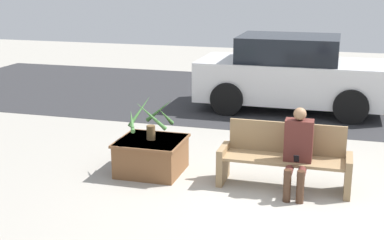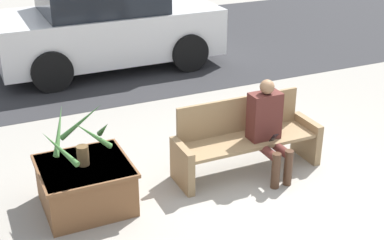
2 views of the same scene
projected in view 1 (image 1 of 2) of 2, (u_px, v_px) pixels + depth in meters
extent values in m
plane|color=#9E998E|center=(278.00, 202.00, 7.11)|extent=(30.00, 30.00, 0.00)
cube|color=#2D2D30|center=(310.00, 100.00, 12.81)|extent=(20.00, 6.00, 0.01)
cube|color=#8C704C|center=(223.00, 164.00, 7.76)|extent=(0.09, 0.54, 0.54)
cube|color=#8C704C|center=(348.00, 176.00, 7.30)|extent=(0.09, 0.54, 0.54)
cube|color=#8C704C|center=(284.00, 160.00, 7.49)|extent=(1.66, 0.50, 0.04)
cube|color=#8C704C|center=(287.00, 138.00, 7.66)|extent=(1.66, 0.04, 0.45)
cube|color=#51231E|center=(299.00, 140.00, 7.32)|extent=(0.38, 0.22, 0.58)
sphere|color=#8C6647|center=(300.00, 114.00, 7.20)|extent=(0.17, 0.17, 0.17)
cylinder|color=#51231E|center=(289.00, 169.00, 7.23)|extent=(0.11, 0.44, 0.11)
cylinder|color=#51231E|center=(302.00, 170.00, 7.18)|extent=(0.11, 0.44, 0.11)
cylinder|color=#472D1E|center=(287.00, 186.00, 7.06)|extent=(0.10, 0.10, 0.45)
cylinder|color=#472D1E|center=(300.00, 187.00, 7.02)|extent=(0.10, 0.10, 0.45)
cube|color=black|center=(296.00, 159.00, 7.16)|extent=(0.07, 0.09, 0.12)
cube|color=brown|center=(151.00, 156.00, 8.11)|extent=(0.93, 0.88, 0.52)
cube|color=brown|center=(151.00, 141.00, 8.05)|extent=(0.98, 0.93, 0.04)
cylinder|color=brown|center=(151.00, 133.00, 8.02)|extent=(0.13, 0.13, 0.22)
cone|color=#427538|center=(166.00, 116.00, 7.87)|extent=(0.09, 0.53, 0.38)
cone|color=#427538|center=(159.00, 110.00, 8.12)|extent=(0.49, 0.19, 0.42)
cone|color=#427538|center=(140.00, 111.00, 8.07)|extent=(0.26, 0.47, 0.43)
cone|color=#427538|center=(132.00, 121.00, 7.92)|extent=(0.30, 0.55, 0.23)
cone|color=#427538|center=(151.00, 116.00, 7.73)|extent=(0.45, 0.23, 0.46)
cube|color=silver|center=(292.00, 80.00, 11.82)|extent=(4.11, 1.80, 0.86)
cube|color=black|center=(289.00, 48.00, 11.66)|extent=(2.14, 1.66, 0.55)
cylinder|color=black|center=(351.00, 107.00, 10.73)|extent=(0.71, 0.18, 0.71)
cylinder|color=black|center=(351.00, 89.00, 12.40)|extent=(0.71, 0.18, 0.71)
cylinder|color=black|center=(227.00, 99.00, 11.40)|extent=(0.71, 0.18, 0.71)
cylinder|color=black|center=(242.00, 83.00, 13.07)|extent=(0.71, 0.18, 0.71)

